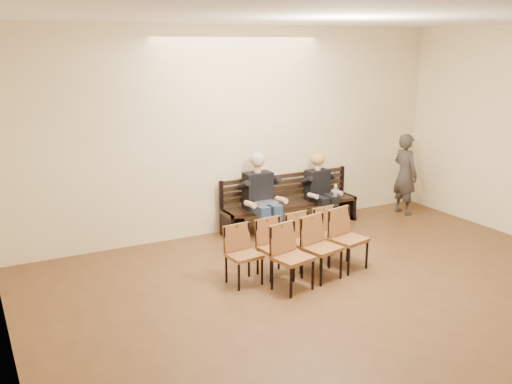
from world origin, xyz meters
TOP-DOWN VIEW (x-y plane):
  - ground at (0.00, 0.00)m, footprint 10.00×10.00m
  - room_walls at (0.00, 0.79)m, footprint 8.02×10.01m
  - bench at (0.86, 4.65)m, footprint 2.60×0.90m
  - seated_man at (0.18, 4.53)m, footprint 0.60×0.83m
  - seated_woman at (1.40, 4.53)m, footprint 0.52×0.72m
  - laptop at (0.22, 4.39)m, footprint 0.38×0.31m
  - water_bottle at (1.54, 4.25)m, footprint 0.08×0.08m
  - bag at (-0.20, 4.75)m, footprint 0.39×0.33m
  - passerby at (3.24, 4.37)m, footprint 0.45×0.67m
  - chair_row_front at (0.04, 2.46)m, footprint 1.66×0.82m
  - chair_row_back at (-0.22, 2.89)m, footprint 2.01×0.62m

SIDE VIEW (x-z plane):
  - ground at x=0.00m, z-range 0.00..0.00m
  - bag at x=-0.20m, z-range 0.00..0.24m
  - bench at x=0.86m, z-range 0.00..0.45m
  - chair_row_back at x=-0.22m, z-range 0.00..0.81m
  - chair_row_front at x=0.04m, z-range 0.00..0.89m
  - water_bottle at x=1.54m, z-range 0.45..0.67m
  - laptop at x=0.22m, z-range 0.45..0.71m
  - seated_woman at x=1.40m, z-range 0.00..1.21m
  - seated_man at x=0.18m, z-range 0.00..1.44m
  - passerby at x=3.24m, z-range 0.00..1.79m
  - room_walls at x=0.00m, z-range 0.78..4.29m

